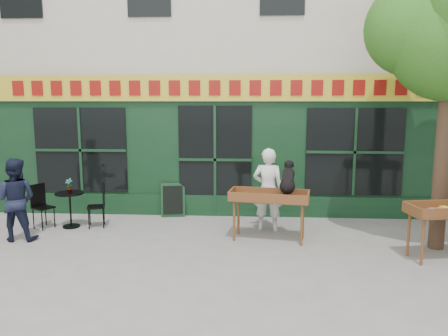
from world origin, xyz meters
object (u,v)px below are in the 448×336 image
Objects in this scene: woman at (268,190)px; man_left at (15,200)px; book_cart_center at (269,199)px; bistro_table at (70,203)px; dog at (288,176)px.

man_left is (-4.94, -0.95, -0.06)m from woman.
book_cart_center is 4.95m from man_left.
woman reaches higher than man_left.
bistro_table is at bearing 10.10° from woman.
book_cart_center is 4.29m from bistro_table.
woman is 4.26m from bistro_table.
woman reaches higher than book_cart_center.
woman is at bearing -174.96° from man_left.
book_cart_center is 0.59m from dog.
dog is (0.35, -0.05, 0.47)m from book_cart_center.
bistro_table is at bearing -133.76° from man_left.
man_left is at bearing -167.11° from book_cart_center.
dog is at bearing 1.23° from book_cart_center.
book_cart_center is at bearing 177.64° from man_left.
bistro_table is at bearing -178.64° from dog.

